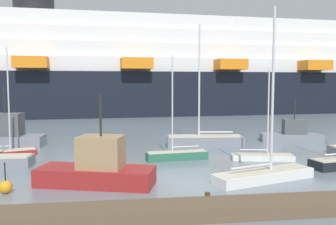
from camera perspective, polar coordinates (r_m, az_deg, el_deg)
ground_plane at (r=19.70m, az=3.65°, el=-11.30°), size 600.00×600.00×0.00m
dock_pier at (r=15.49m, az=7.00°, el=-14.72°), size 21.71×1.84×0.71m
sailboat_0 at (r=31.42m, az=5.75°, el=-4.22°), size 6.59×2.53×10.24m
sailboat_1 at (r=25.81m, az=1.41°, el=-6.50°), size 4.43×1.52×7.31m
sailboat_2 at (r=21.15m, az=14.78°, el=-9.02°), size 6.19×3.25×9.52m
sailboat_3 at (r=29.56m, az=-24.03°, el=-5.54°), size 4.47×2.53×7.96m
sailboat_6 at (r=26.68m, az=14.52°, el=-6.53°), size 4.43×2.07×6.39m
fishing_boat_0 at (r=19.87m, az=-10.92°, el=-8.51°), size 6.50×3.80×4.78m
fishing_boat_1 at (r=35.59m, az=18.79°, el=-3.13°), size 5.68×2.78×3.93m
fishing_boat_2 at (r=33.61m, az=-24.36°, el=-3.22°), size 7.03×2.63×5.25m
channel_buoy_0 at (r=19.93m, az=-24.01°, el=-10.54°), size 0.64×0.64×1.54m
cruise_ship at (r=65.65m, az=0.35°, el=6.39°), size 128.92×28.22×22.64m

